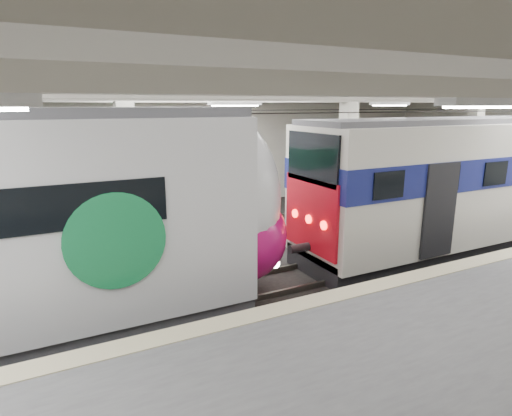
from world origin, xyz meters
TOP-DOWN VIEW (x-y plane):
  - station_hall at (0.00, -1.74)m, footprint 36.00×24.00m
  - older_rer at (8.14, 0.00)m, footprint 13.64×3.01m

SIDE VIEW (x-z plane):
  - older_rer at x=8.14m, z-range 0.11..4.60m
  - station_hall at x=0.00m, z-range 0.37..6.12m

